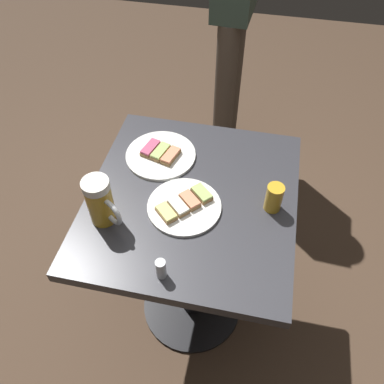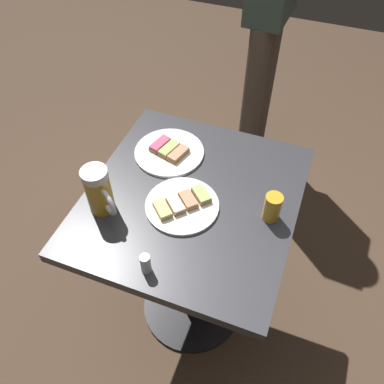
# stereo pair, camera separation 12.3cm
# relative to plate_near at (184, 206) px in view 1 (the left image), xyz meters

# --- Properties ---
(ground_plane) EXTENTS (6.00, 6.00, 0.00)m
(ground_plane) POSITION_rel_plate_near_xyz_m (0.05, -0.01, -0.79)
(ground_plane) COLOR #4C3828
(cafe_table) EXTENTS (0.71, 0.65, 0.78)m
(cafe_table) POSITION_rel_plate_near_xyz_m (0.05, -0.01, -0.20)
(cafe_table) COLOR black
(cafe_table) RESTS_ON ground_plane
(plate_near) EXTENTS (0.23, 0.23, 0.03)m
(plate_near) POSITION_rel_plate_near_xyz_m (0.00, 0.00, 0.00)
(plate_near) COLOR white
(plate_near) RESTS_ON cafe_table
(plate_far) EXTENTS (0.24, 0.24, 0.03)m
(plate_far) POSITION_rel_plate_near_xyz_m (0.20, 0.13, -0.00)
(plate_far) COLOR white
(plate_far) RESTS_ON cafe_table
(beer_mug) EXTENTS (0.10, 0.12, 0.16)m
(beer_mug) POSITION_rel_plate_near_xyz_m (-0.09, 0.22, 0.07)
(beer_mug) COLOR gold
(beer_mug) RESTS_ON cafe_table
(beer_glass_small) EXTENTS (0.05, 0.05, 0.09)m
(beer_glass_small) POSITION_rel_plate_near_xyz_m (0.06, -0.26, 0.04)
(beer_glass_small) COLOR gold
(beer_glass_small) RESTS_ON cafe_table
(salt_shaker) EXTENTS (0.03, 0.03, 0.06)m
(salt_shaker) POSITION_rel_plate_near_xyz_m (-0.24, 0.01, 0.02)
(salt_shaker) COLOR silver
(salt_shaker) RESTS_ON cafe_table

